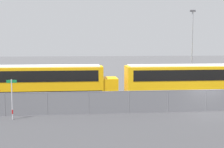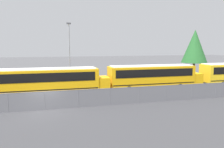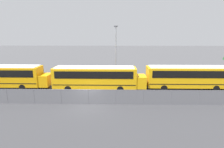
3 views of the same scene
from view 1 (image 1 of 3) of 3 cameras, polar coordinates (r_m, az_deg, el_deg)
The scene contains 6 objects.
ground_plane at distance 25.61m, azimuth 16.77°, elevation -6.57°, with size 200.00×200.00×0.00m, color #424244.
fence at distance 25.43m, azimuth 16.83°, elevation -4.63°, with size 79.29×0.07×1.73m.
school_bus_1 at distance 29.11m, azimuth -12.40°, elevation -1.13°, with size 12.82×2.56×3.29m.
school_bus_2 at distance 30.23m, azimuth 13.82°, elevation -0.91°, with size 12.82×2.56×3.29m.
street_sign at distance 22.78m, azimuth -17.81°, elevation -4.25°, with size 0.70×0.09×2.84m.
light_pole at distance 36.98m, azimuth 14.40°, elevation 4.89°, with size 0.60×0.24×9.03m.
Camera 1 is at (-9.82, -23.03, 5.37)m, focal length 50.00 mm.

